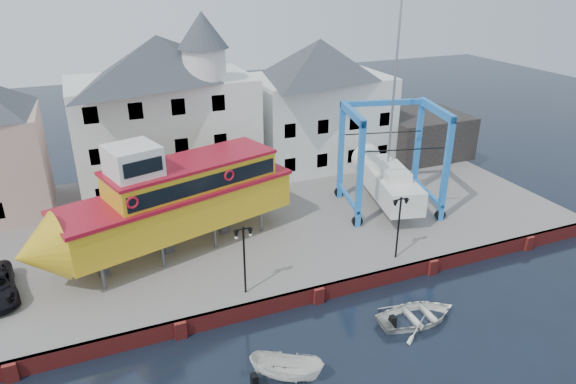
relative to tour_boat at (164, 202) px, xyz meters
name	(u,v)px	position (x,y,z in m)	size (l,w,h in m)	color
ground	(318,302)	(7.18, -7.40, -4.56)	(140.00, 140.00, 0.00)	black
hardstanding	(256,216)	(7.18, 3.60, -4.06)	(44.00, 22.00, 1.00)	slate
quay_wall	(317,294)	(7.18, -7.29, -4.06)	(44.00, 0.47, 1.00)	maroon
building_white_main	(165,111)	(2.30, 10.99, 2.78)	(14.00, 8.30, 14.00)	white
building_white_right	(319,103)	(16.18, 11.60, 2.04)	(12.00, 8.00, 11.20)	white
shed_dark	(420,134)	(26.18, 9.60, -1.56)	(8.00, 7.00, 4.00)	black
lamp_post_left	(244,243)	(3.18, -6.20, -0.39)	(1.12, 0.32, 4.20)	black
lamp_post_right	(400,212)	(13.18, -6.20, -0.39)	(1.12, 0.32, 4.20)	black
tour_boat	(164,202)	(0.00, 0.00, 0.00)	(17.78, 8.93, 7.55)	#59595E
travel_lift	(385,173)	(16.84, 1.13, -1.07)	(8.05, 10.24, 14.99)	#1F82C6
motorboat_a	(286,378)	(3.21, -12.23, -4.56)	(1.35, 3.60, 1.39)	white
motorboat_b	(417,321)	(11.49, -11.02, -4.56)	(3.28, 4.59, 0.95)	white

